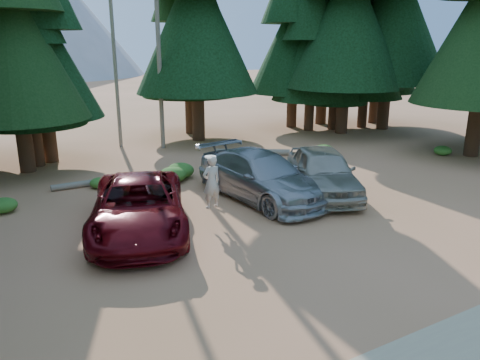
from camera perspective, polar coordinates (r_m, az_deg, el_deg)
The scene contains 18 objects.
ground at distance 14.31m, azimuth 8.42°, elevation -7.43°, with size 160.00×160.00×0.00m, color #A87547.
forest_belt_north at distance 27.15m, azimuth -11.28°, elevation 3.88°, with size 36.00×7.00×22.00m, color black, non-canonical shape.
snag_front at distance 26.33m, azimuth -9.95°, elevation 16.74°, with size 0.24×0.24×12.00m, color gray.
snag_back at distance 27.17m, azimuth -15.05°, elevation 14.31°, with size 0.20×0.20×10.00m, color gray.
red_pickup at distance 14.89m, azimuth -12.26°, elevation -3.16°, with size 2.83×6.13×1.70m, color #5C070F.
silver_minivan_center at distance 17.70m, azimuth 2.55°, elevation 0.48°, with size 2.49×6.13×1.78m, color #A0A3A8.
silver_minivan_right at distance 18.50m, azimuth 10.05°, elevation 1.04°, with size 2.17×5.39×1.84m, color #A6A393.
frisbee_player at distance 15.17m, azimuth -3.50°, elevation -0.23°, with size 0.68×0.48×1.76m.
log_left at distance 20.48m, azimuth -17.02°, elevation -0.23°, with size 0.26×0.26×3.67m, color gray.
log_mid at distance 24.87m, azimuth 1.62°, elevation 3.44°, with size 0.32×0.32×3.89m, color gray.
log_right at distance 21.38m, azimuth 1.01°, elevation 1.22°, with size 0.28×0.28×4.38m, color gray.
shrub_left at distance 20.03m, azimuth -16.74°, elevation -0.33°, with size 0.78×0.78×0.43m, color #2E6A20.
shrub_center_left at distance 20.16m, azimuth -8.20°, elevation 0.64°, with size 1.17×1.17×0.65m, color #2E6A20.
shrub_center_right at distance 20.75m, azimuth -7.29°, elevation 1.16°, with size 1.20×1.20×0.66m, color #2E6A20.
shrub_right at distance 20.36m, azimuth -1.95°, elevation 0.90°, with size 1.09×1.09×0.60m, color #2E6A20.
shrub_far_right at distance 24.93m, azimuth 10.19°, elevation 3.55°, with size 1.11×1.11×0.61m, color #2E6A20.
shrub_edge_west at distance 18.40m, azimuth -26.90°, elevation -2.77°, with size 0.94×0.94×0.52m, color #2E6A20.
shrub_edge_east at distance 27.00m, azimuth 23.48°, elevation 3.30°, with size 0.91×0.91×0.50m, color #2E6A20.
Camera 1 is at (-8.18, -10.25, 5.74)m, focal length 35.00 mm.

